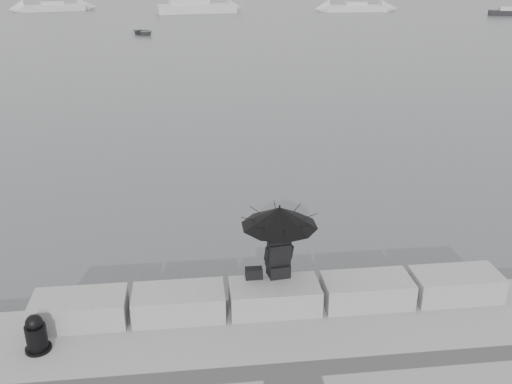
{
  "coord_description": "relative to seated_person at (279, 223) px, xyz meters",
  "views": [
    {
      "loc": [
        -1.36,
        -9.08,
        6.35
      ],
      "look_at": [
        0.08,
        3.0,
        1.38
      ],
      "focal_mm": 40.0,
      "sensor_mm": 36.0,
      "label": 1
    }
  ],
  "objects": [
    {
      "name": "sailboat_left",
      "position": [
        -18.94,
        72.86,
        -1.52
      ],
      "size": [
        8.42,
        4.86,
        12.9
      ],
      "rotation": [
        0.0,
        0.0,
        0.33
      ],
      "color": "silver",
      "rests_on": "ground"
    },
    {
      "name": "ground",
      "position": [
        -0.12,
        0.12,
        -2.04
      ],
      "size": [
        360.0,
        360.0,
        0.0
      ],
      "primitive_type": "plane",
      "color": "#4D5052",
      "rests_on": "ground"
    },
    {
      "name": "seated_person",
      "position": [
        0.0,
        0.0,
        0.0
      ],
      "size": [
        1.38,
        1.38,
        1.39
      ],
      "rotation": [
        0.0,
        0.0,
        0.13
      ],
      "color": "black",
      "rests_on": "stone_block_centre"
    },
    {
      "name": "stone_block_left",
      "position": [
        -1.82,
        -0.33,
        -1.29
      ],
      "size": [
        1.6,
        0.8,
        0.5
      ],
      "primitive_type": "cube",
      "color": "gray",
      "rests_on": "promenade"
    },
    {
      "name": "bag",
      "position": [
        -0.46,
        -0.05,
        -0.94
      ],
      "size": [
        0.31,
        0.18,
        0.2
      ],
      "primitive_type": "cube",
      "color": "black",
      "rests_on": "stone_block_centre"
    },
    {
      "name": "mooring_bollard",
      "position": [
        -4.08,
        -1.05,
        -1.26
      ],
      "size": [
        0.42,
        0.42,
        0.66
      ],
      "color": "black",
      "rests_on": "promenade"
    },
    {
      "name": "stone_block_far_left",
      "position": [
        -3.52,
        -0.33,
        -1.29
      ],
      "size": [
        1.6,
        0.8,
        0.5
      ],
      "primitive_type": "cube",
      "color": "gray",
      "rests_on": "promenade"
    },
    {
      "name": "stone_block_centre",
      "position": [
        -0.12,
        -0.33,
        -1.29
      ],
      "size": [
        1.6,
        0.8,
        0.5
      ],
      "primitive_type": "cube",
      "color": "gray",
      "rests_on": "promenade"
    },
    {
      "name": "dinghy",
      "position": [
        -5.35,
        45.33,
        -1.81
      ],
      "size": [
        2.95,
        2.51,
        0.47
      ],
      "primitive_type": "imported",
      "rotation": [
        0.0,
        0.0,
        0.59
      ],
      "color": "slate",
      "rests_on": "ground"
    },
    {
      "name": "sailboat_right",
      "position": [
        20.7,
        67.29,
        -1.52
      ],
      "size": [
        8.05,
        2.61,
        12.9
      ],
      "rotation": [
        0.0,
        0.0,
        -0.03
      ],
      "color": "silver",
      "rests_on": "ground"
    },
    {
      "name": "motor_cruiser",
      "position": [
        -0.03,
        67.33,
        -1.15
      ],
      "size": [
        10.27,
        4.36,
        4.5
      ],
      "rotation": [
        0.0,
        0.0,
        0.16
      ],
      "color": "silver",
      "rests_on": "ground"
    },
    {
      "name": "stone_block_right",
      "position": [
        1.58,
        -0.33,
        -1.29
      ],
      "size": [
        1.6,
        0.8,
        0.5
      ],
      "primitive_type": "cube",
      "color": "gray",
      "rests_on": "promenade"
    },
    {
      "name": "stone_block_far_right",
      "position": [
        3.28,
        -0.33,
        -1.29
      ],
      "size": [
        1.6,
        0.8,
        0.5
      ],
      "primitive_type": "cube",
      "color": "gray",
      "rests_on": "promenade"
    }
  ]
}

